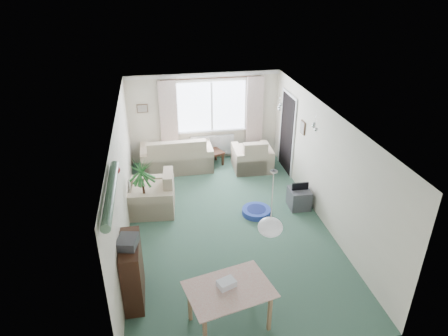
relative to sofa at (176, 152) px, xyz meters
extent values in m
plane|color=#325443|center=(0.82, -2.75, -0.46)|extent=(6.50, 6.50, 0.00)
cube|color=white|center=(1.02, 0.48, 1.04)|extent=(1.80, 0.03, 1.30)
cube|color=black|center=(1.02, 0.40, 1.81)|extent=(2.60, 0.03, 0.03)
cube|color=beige|center=(-0.13, 0.38, 0.81)|extent=(0.45, 0.08, 2.00)
cube|color=beige|center=(2.17, 0.38, 0.81)|extent=(0.45, 0.08, 2.00)
cube|color=white|center=(1.02, 0.44, -0.06)|extent=(1.20, 0.10, 0.55)
cube|color=black|center=(2.81, -0.55, 0.54)|extent=(0.03, 0.95, 2.00)
sphere|color=white|center=(1.02, -5.05, 1.02)|extent=(0.36, 0.36, 0.36)
cylinder|color=#196626|center=(-1.10, -5.05, 1.82)|extent=(1.60, 1.60, 0.12)
sphere|color=silver|center=(2.12, -1.85, 1.76)|extent=(0.20, 0.20, 0.20)
sphere|color=silver|center=(2.42, -3.05, 1.76)|extent=(0.20, 0.20, 0.20)
cube|color=brown|center=(-0.78, 0.48, 1.09)|extent=(0.28, 0.03, 0.22)
cube|color=brown|center=(2.80, -1.55, 1.09)|extent=(0.03, 0.24, 0.30)
cube|color=beige|center=(0.00, 0.00, 0.00)|extent=(1.84, 0.98, 0.92)
cube|color=#C4A994|center=(1.95, -0.36, -0.02)|extent=(1.01, 0.96, 0.88)
cube|color=#C9AD98|center=(-0.68, -1.92, -0.01)|extent=(1.03, 1.08, 0.90)
cube|color=black|center=(0.82, 0.00, -0.27)|extent=(0.96, 0.74, 0.38)
cube|color=brown|center=(0.90, -0.04, 0.00)|extent=(0.12, 0.05, 0.16)
cube|color=black|center=(-1.02, -4.54, 0.08)|extent=(0.30, 0.89, 1.09)
cube|color=#38383D|center=(-1.02, -4.60, 0.69)|extent=(0.35, 0.40, 0.14)
cylinder|color=#236634|center=(-0.83, -2.24, 0.23)|extent=(0.73, 0.73, 1.38)
cube|color=tan|center=(0.37, -5.35, -0.12)|extent=(1.24, 0.97, 0.69)
cube|color=white|center=(0.34, -5.30, 0.29)|extent=(0.30, 0.26, 0.12)
cube|color=#3D3E43|center=(2.52, -2.40, -0.24)|extent=(0.46, 0.50, 0.44)
cylinder|color=navy|center=(1.53, -2.52, -0.40)|extent=(0.77, 0.77, 0.12)
camera|label=1|loc=(-0.47, -9.56, 4.35)|focal=32.00mm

